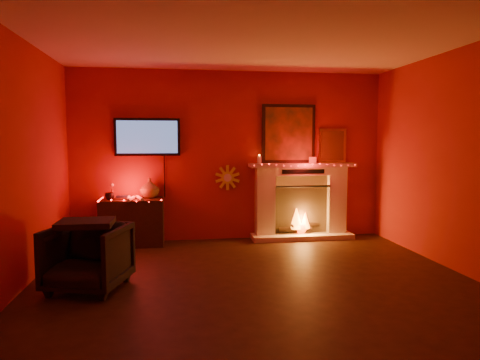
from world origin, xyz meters
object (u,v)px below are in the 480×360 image
object	(u,v)px
fireplace	(300,194)
console_table	(133,219)
tv	(148,137)
armchair	(88,257)
sunburst_clock	(228,178)

from	to	relation	value
fireplace	console_table	xyz separation A→B (m)	(-2.66, -0.12, -0.32)
fireplace	console_table	world-z (taller)	fireplace
tv	fireplace	bearing A→B (deg)	-1.50
tv	armchair	world-z (taller)	tv
console_table	tv	bearing A→B (deg)	40.18
fireplace	armchair	xyz separation A→B (m)	(-2.95, -2.08, -0.37)
tv	sunburst_clock	bearing A→B (deg)	1.24
fireplace	tv	world-z (taller)	fireplace
tv	armchair	bearing A→B (deg)	-103.31
tv	console_table	size ratio (longest dim) A/B	1.22
fireplace	tv	bearing A→B (deg)	178.50
fireplace	console_table	distance (m)	2.68
sunburst_clock	console_table	world-z (taller)	sunburst_clock
sunburst_clock	tv	bearing A→B (deg)	-178.76
armchair	sunburst_clock	bearing A→B (deg)	67.39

